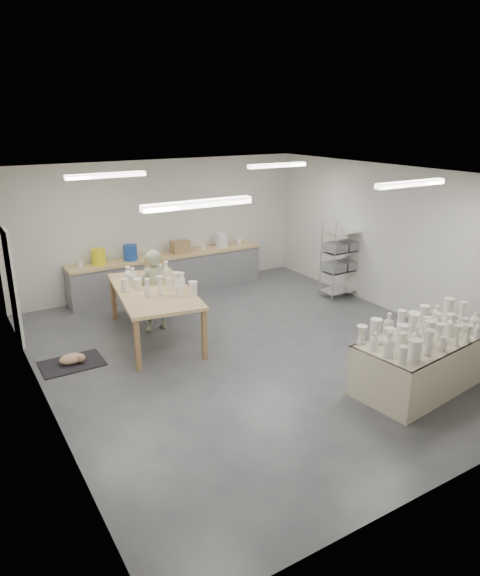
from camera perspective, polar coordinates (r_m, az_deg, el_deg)
room at (r=8.44m, az=0.92°, el=5.86°), size 8.00×8.02×3.00m
back_counter at (r=11.97m, az=-7.91°, el=1.79°), size 4.60×0.60×1.24m
wire_shelf at (r=11.69m, az=11.27°, el=3.39°), size 0.88×0.48×1.80m
drying_table at (r=8.26m, az=19.64°, el=-7.44°), size 2.34×1.31×1.15m
work_table at (r=9.50m, az=-9.57°, el=0.09°), size 1.65×2.69×1.29m
rug at (r=9.05m, az=-18.16°, el=-7.97°), size 1.00×0.70×0.02m
cat at (r=9.00m, az=-18.09°, el=-7.44°), size 0.41×0.30×0.17m
potter at (r=9.77m, az=-9.56°, el=-0.31°), size 0.61×0.42×1.58m
red_stool at (r=10.20m, az=-9.97°, el=-2.77°), size 0.36×0.36×0.28m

